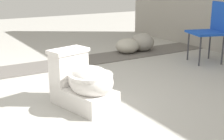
{
  "coord_description": "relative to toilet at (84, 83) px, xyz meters",
  "views": [
    {
      "loc": [
        2.63,
        -0.96,
        1.12
      ],
      "look_at": [
        0.21,
        0.5,
        0.3
      ],
      "focal_mm": 50.0,
      "sensor_mm": 36.0,
      "label": 1
    }
  ],
  "objects": [
    {
      "name": "folding_chair_left",
      "position": [
        -0.53,
        2.25,
        0.29
      ],
      "size": [
        0.55,
        0.55,
        0.83
      ],
      "rotation": [
        0.0,
        0.0,
        -1.88
      ],
      "color": "#1947B2",
      "rests_on": "ground"
    },
    {
      "name": "boulder_far",
      "position": [
        -1.6,
        1.54,
        -0.1
      ],
      "size": [
        0.55,
        0.55,
        0.23
      ],
      "primitive_type": "ellipsoid",
      "rotation": [
        0.0,
        0.0,
        2.44
      ],
      "color": "#ADA899",
      "rests_on": "ground"
    },
    {
      "name": "ground_plane",
      "position": [
        -0.21,
        -0.2,
        -0.22
      ],
      "size": [
        14.0,
        14.0,
        0.0
      ],
      "primitive_type": "plane",
      "color": "#A8A59E"
    },
    {
      "name": "toilet",
      "position": [
        0.0,
        0.0,
        0.0
      ],
      "size": [
        0.7,
        0.51,
        0.52
      ],
      "rotation": [
        0.0,
        0.0,
        0.25
      ],
      "color": "white",
      "rests_on": "ground"
    },
    {
      "name": "boulder_near",
      "position": [
        -1.59,
        1.83,
        -0.07
      ],
      "size": [
        0.53,
        0.53,
        0.3
      ],
      "primitive_type": "ellipsoid",
      "rotation": [
        0.0,
        0.0,
        0.81
      ],
      "color": "gray",
      "rests_on": "ground"
    },
    {
      "name": "gravel_strip",
      "position": [
        -1.5,
        0.3,
        -0.21
      ],
      "size": [
        0.56,
        8.0,
        0.01
      ],
      "primitive_type": "cube",
      "color": "#605B56",
      "rests_on": "ground"
    }
  ]
}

